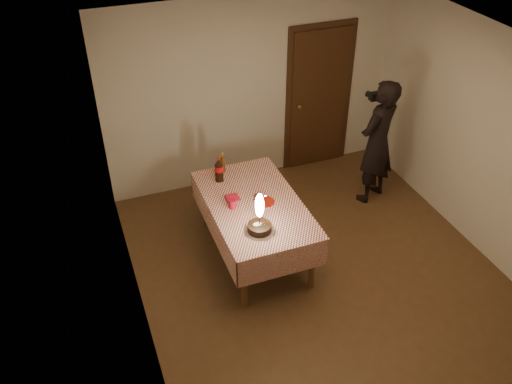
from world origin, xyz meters
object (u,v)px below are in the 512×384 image
at_px(clear_cup, 257,199).
at_px(photographer, 377,142).
at_px(red_plate, 265,202).
at_px(red_cup, 232,204).
at_px(cola_bottle, 219,170).
at_px(birthday_cake, 260,221).
at_px(amber_bottle_left, 223,163).
at_px(dining_table, 254,210).

distance_m(clear_cup, photographer, 1.95).
height_order(red_plate, red_cup, red_cup).
bearing_deg(red_cup, red_plate, -4.42).
xyz_separation_m(red_cup, cola_bottle, (0.03, 0.57, 0.10)).
distance_m(birthday_cake, amber_bottle_left, 1.23).
relative_size(birthday_cake, red_plate, 2.17).
xyz_separation_m(cola_bottle, amber_bottle_left, (0.10, 0.17, -0.03)).
bearing_deg(birthday_cake, amber_bottle_left, 90.44).
bearing_deg(cola_bottle, red_cup, -92.83).
bearing_deg(birthday_cake, dining_table, 75.68).
height_order(dining_table, birthday_cake, birthday_cake).
distance_m(dining_table, photographer, 1.99).
bearing_deg(red_plate, clear_cup, 160.34).
height_order(clear_cup, cola_bottle, cola_bottle).
bearing_deg(red_cup, photographer, 14.17).
distance_m(clear_cup, cola_bottle, 0.63).
bearing_deg(red_cup, cola_bottle, 87.17).
height_order(red_cup, photographer, photographer).
xyz_separation_m(red_cup, photographer, (2.16, 0.55, 0.05)).
distance_m(red_plate, clear_cup, 0.10).
distance_m(dining_table, amber_bottle_left, 0.79).
bearing_deg(red_plate, amber_bottle_left, 107.96).
distance_m(dining_table, birthday_cake, 0.55).
xyz_separation_m(clear_cup, cola_bottle, (-0.26, 0.56, 0.11)).
bearing_deg(clear_cup, red_plate, -19.66).
distance_m(birthday_cake, cola_bottle, 1.06).
xyz_separation_m(amber_bottle_left, photographer, (2.04, -0.19, -0.02)).
bearing_deg(amber_bottle_left, photographer, -5.45).
relative_size(clear_cup, cola_bottle, 0.28).
bearing_deg(clear_cup, dining_table, -166.08).
relative_size(dining_table, cola_bottle, 5.42).
bearing_deg(clear_cup, cola_bottle, 114.75).
height_order(birthday_cake, amber_bottle_left, birthday_cake).
distance_m(red_cup, photographer, 2.23).
height_order(birthday_cake, red_plate, birthday_cake).
xyz_separation_m(birthday_cake, red_cup, (-0.14, 0.48, -0.08)).
bearing_deg(cola_bottle, red_plate, -59.64).
height_order(birthday_cake, cola_bottle, birthday_cake).
xyz_separation_m(birthday_cake, photographer, (2.03, 1.03, -0.03)).
bearing_deg(amber_bottle_left, clear_cup, -77.71).
xyz_separation_m(red_plate, red_cup, (-0.38, 0.03, 0.05)).
height_order(red_plate, cola_bottle, cola_bottle).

